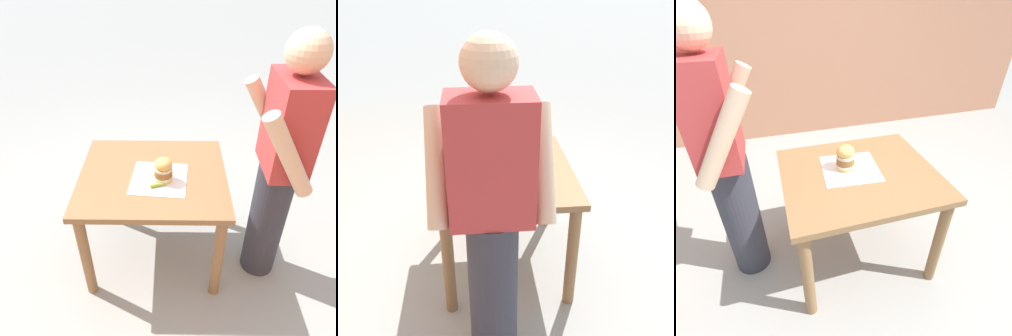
{
  "view_description": "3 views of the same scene",
  "coord_description": "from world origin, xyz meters",
  "views": [
    {
      "loc": [
        1.72,
        0.12,
        2.04
      ],
      "look_at": [
        0.0,
        0.1,
        0.8
      ],
      "focal_mm": 35.0,
      "sensor_mm": 36.0,
      "label": 1
    },
    {
      "loc": [
        0.19,
        2.2,
        1.89
      ],
      "look_at": [
        0.0,
        0.1,
        0.8
      ],
      "focal_mm": 42.0,
      "sensor_mm": 36.0,
      "label": 2
    },
    {
      "loc": [
        -1.27,
        0.48,
        1.69
      ],
      "look_at": [
        0.0,
        0.1,
        0.8
      ],
      "focal_mm": 28.0,
      "sensor_mm": 36.0,
      "label": 3
    }
  ],
  "objects": [
    {
      "name": "ground_plane",
      "position": [
        0.0,
        0.0,
        0.0
      ],
      "size": [
        80.0,
        80.0,
        0.0
      ],
      "primitive_type": "plane",
      "color": "#9E9E99"
    },
    {
      "name": "serving_paper",
      "position": [
        0.05,
        0.04,
        0.75
      ],
      "size": [
        0.38,
        0.38,
        0.0
      ],
      "primitive_type": "cube",
      "rotation": [
        0.0,
        0.0,
        -0.09
      ],
      "color": "white",
      "rests_on": "patio_table"
    },
    {
      "name": "pickle_spear",
      "position": [
        0.13,
        0.04,
        0.76
      ],
      "size": [
        0.05,
        0.1,
        0.02
      ],
      "primitive_type": "cylinder",
      "rotation": [
        0.0,
        1.57,
        1.88
      ],
      "color": "#8EA83D",
      "rests_on": "serving_paper"
    },
    {
      "name": "sandwich",
      "position": [
        0.06,
        0.07,
        0.83
      ],
      "size": [
        0.12,
        0.12,
        0.2
      ],
      "color": "#E5B25B",
      "rests_on": "serving_paper"
    },
    {
      "name": "diner_across_table",
      "position": [
        0.12,
        0.77,
        0.88
      ],
      "size": [
        0.55,
        0.35,
        1.69
      ],
      "color": "#33333D",
      "rests_on": "ground"
    },
    {
      "name": "patio_table",
      "position": [
        0.0,
        0.0,
        0.62
      ],
      "size": [
        0.85,
        0.96,
        0.75
      ],
      "color": "olive",
      "rests_on": "ground"
    }
  ]
}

